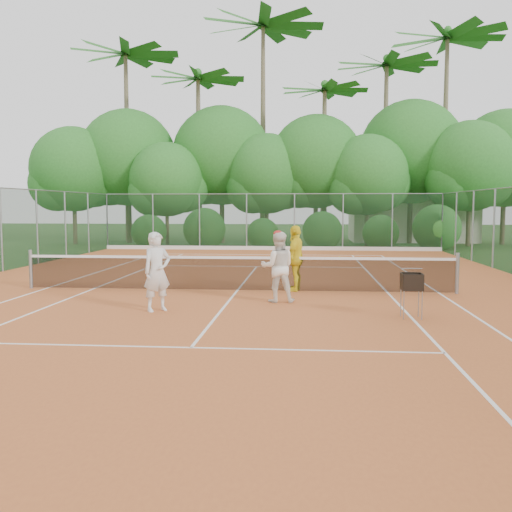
{
  "coord_description": "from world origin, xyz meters",
  "views": [
    {
      "loc": [
        1.87,
        -15.55,
        2.36
      ],
      "look_at": [
        0.63,
        -1.2,
        1.1
      ],
      "focal_mm": 40.0,
      "sensor_mm": 36.0,
      "label": 1
    }
  ],
  "objects_px": {
    "player_white": "(157,272)",
    "player_center_grp": "(278,267)",
    "ball_hopper": "(412,283)",
    "player_yellow": "(296,258)"
  },
  "relations": [
    {
      "from": "player_white",
      "to": "player_center_grp",
      "type": "relative_size",
      "value": 1.01
    },
    {
      "from": "player_center_grp",
      "to": "ball_hopper",
      "type": "bearing_deg",
      "value": -31.67
    },
    {
      "from": "player_yellow",
      "to": "player_center_grp",
      "type": "bearing_deg",
      "value": 2.46
    },
    {
      "from": "player_white",
      "to": "player_yellow",
      "type": "relative_size",
      "value": 0.98
    },
    {
      "from": "player_yellow",
      "to": "ball_hopper",
      "type": "relative_size",
      "value": 1.92
    },
    {
      "from": "player_yellow",
      "to": "ball_hopper",
      "type": "xyz_separation_m",
      "value": [
        2.48,
        -3.67,
        -0.16
      ]
    },
    {
      "from": "player_white",
      "to": "ball_hopper",
      "type": "height_order",
      "value": "player_white"
    },
    {
      "from": "player_white",
      "to": "ball_hopper",
      "type": "bearing_deg",
      "value": -44.54
    },
    {
      "from": "player_yellow",
      "to": "ball_hopper",
      "type": "height_order",
      "value": "player_yellow"
    },
    {
      "from": "player_center_grp",
      "to": "ball_hopper",
      "type": "relative_size",
      "value": 1.85
    }
  ]
}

